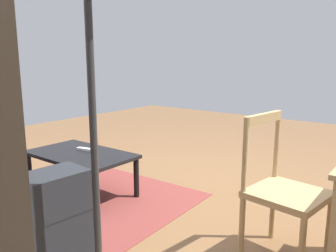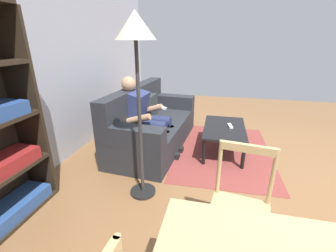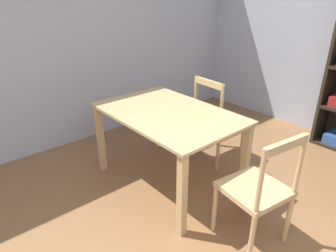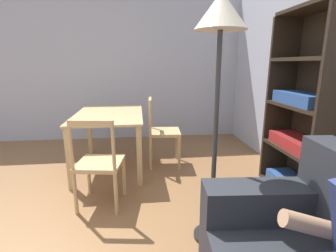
# 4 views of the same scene
# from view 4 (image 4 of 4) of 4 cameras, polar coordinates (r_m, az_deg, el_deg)

# --- Properties ---
(wall_side) EXTENTS (0.12, 6.09, 2.54)m
(wall_side) POSITION_cam_4_polar(r_m,az_deg,el_deg) (4.94, -20.17, 11.77)
(wall_side) COLOR #ABB0BE
(wall_side) RESTS_ON ground_plane
(bookshelf) EXTENTS (0.88, 0.36, 1.91)m
(bookshelf) POSITION_cam_4_polar(r_m,az_deg,el_deg) (2.97, 28.23, 1.25)
(bookshelf) COLOR #2D2319
(bookshelf) RESTS_ON ground_plane
(dining_table) EXTENTS (1.32, 0.87, 0.74)m
(dining_table) POSITION_cam_4_polar(r_m,az_deg,el_deg) (3.44, -13.09, 0.93)
(dining_table) COLOR tan
(dining_table) RESTS_ON ground_plane
(dining_chair_near_wall) EXTENTS (0.45, 0.45, 0.93)m
(dining_chair_near_wall) POSITION_cam_4_polar(r_m,az_deg,el_deg) (3.47, -1.31, -1.36)
(dining_chair_near_wall) COLOR tan
(dining_chair_near_wall) RESTS_ON ground_plane
(dining_chair_facing_couch) EXTENTS (0.48, 0.48, 0.91)m
(dining_chair_facing_couch) POSITION_cam_4_polar(r_m,az_deg,el_deg) (2.56, -15.30, -8.19)
(dining_chair_facing_couch) COLOR tan
(dining_chair_facing_couch) RESTS_ON ground_plane
(floor_lamp) EXTENTS (0.36, 0.36, 1.84)m
(floor_lamp) POSITION_cam_4_polar(r_m,az_deg,el_deg) (1.84, 11.63, 19.02)
(floor_lamp) COLOR black
(floor_lamp) RESTS_ON ground_plane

